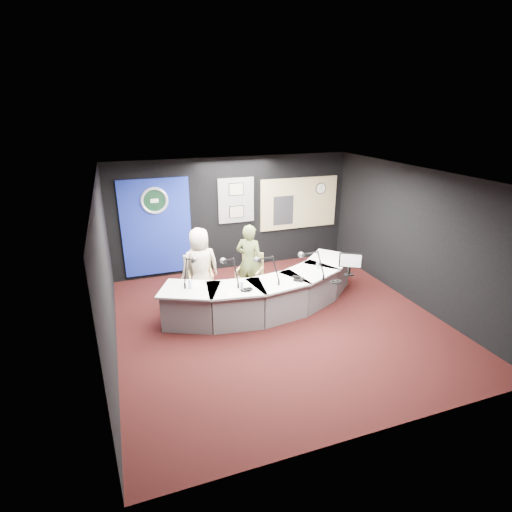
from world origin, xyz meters
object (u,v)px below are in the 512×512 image
object	(u,v)px
armchair_right	(249,277)
broadcast_desk	(267,293)
armchair_left	(201,278)
person_woman	(249,261)
person_man	(200,266)

from	to	relation	value
armchair_right	broadcast_desk	bearing A→B (deg)	-39.41
armchair_left	person_woman	bearing A→B (deg)	0.74
armchair_left	person_man	world-z (taller)	person_man
armchair_right	person_man	size ratio (longest dim) A/B	0.57
armchair_left	person_man	distance (m)	0.28
broadcast_desk	person_man	distance (m)	1.50
armchair_right	person_man	bearing A→B (deg)	-147.32
armchair_right	person_man	distance (m)	1.10
broadcast_desk	armchair_left	world-z (taller)	armchair_left
broadcast_desk	armchair_left	xyz separation A→B (m)	(-1.18, 0.81, 0.15)
armchair_left	armchair_right	xyz separation A→B (m)	(1.04, -0.12, -0.07)
person_man	person_woman	distance (m)	1.04
armchair_left	armchair_right	distance (m)	1.05
person_woman	person_man	bearing A→B (deg)	34.20
broadcast_desk	armchair_right	size ratio (longest dim) A/B	4.89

